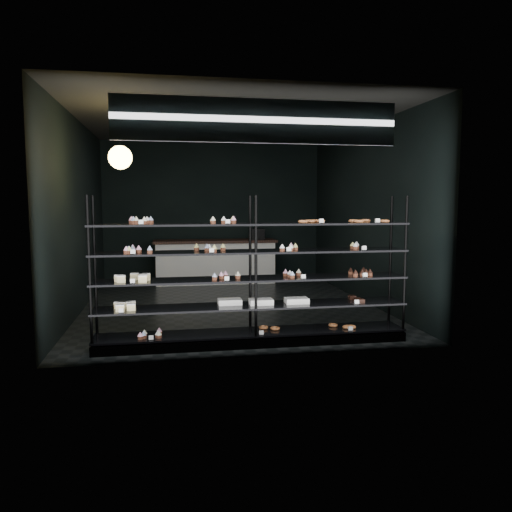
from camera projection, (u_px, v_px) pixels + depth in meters
name	position (u px, v px, depth m)	size (l,w,h in m)	color
room	(229.00, 215.00, 8.69)	(5.01, 6.01, 3.20)	black
display_shelf	(251.00, 296.00, 6.39)	(4.00, 0.50, 1.91)	black
signage	(258.00, 121.00, 5.70)	(3.30, 0.05, 0.50)	#100D42
pendant_lamp	(120.00, 157.00, 6.99)	(0.33, 0.33, 0.89)	black
service_counter	(216.00, 261.00, 11.26)	(2.74, 0.65, 1.23)	silver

